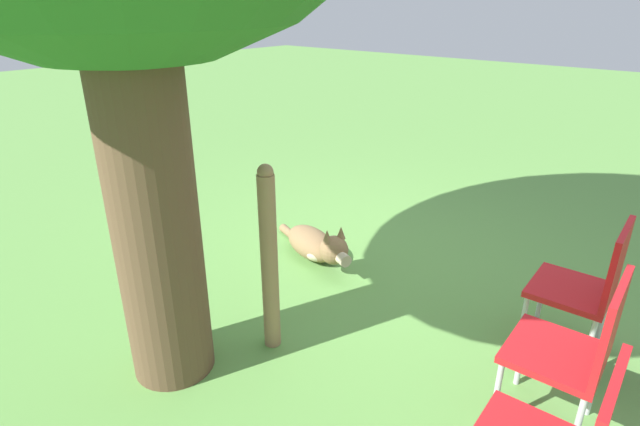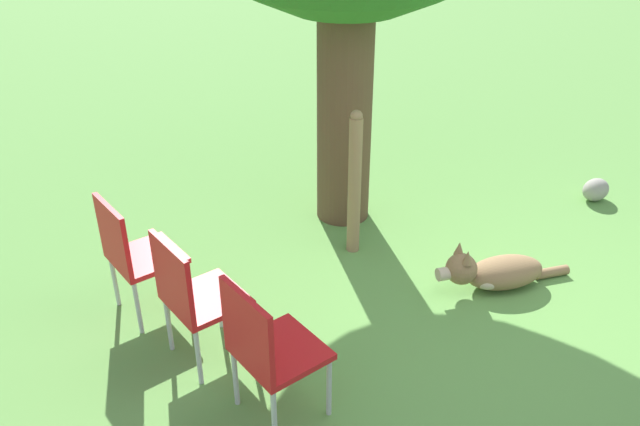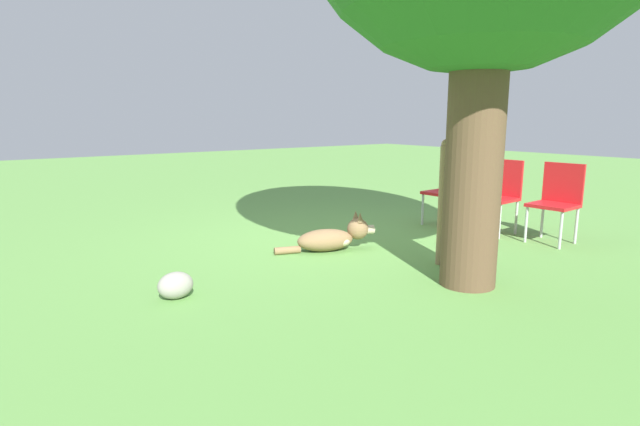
% 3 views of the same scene
% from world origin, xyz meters
% --- Properties ---
extents(ground_plane, '(30.00, 30.00, 0.00)m').
position_xyz_m(ground_plane, '(0.00, 0.00, 0.00)').
color(ground_plane, '#609947').
extents(dog, '(1.04, 0.50, 0.39)m').
position_xyz_m(dog, '(0.32, -0.19, 0.13)').
color(dog, olive).
rests_on(dog, ground_plane).
extents(fence_post, '(0.10, 0.10, 1.17)m').
position_xyz_m(fence_post, '(-0.18, 0.81, 0.59)').
color(fence_post, '#937551').
rests_on(fence_post, ground_plane).
extents(red_chair_0, '(0.44, 0.46, 0.87)m').
position_xyz_m(red_chair_0, '(-1.63, -0.29, 0.50)').
color(red_chair_0, red).
rests_on(red_chair_0, ground_plane).
extents(red_chair_1, '(0.44, 0.46, 0.87)m').
position_xyz_m(red_chair_1, '(-1.74, 0.36, 0.50)').
color(red_chair_1, red).
rests_on(red_chair_1, ground_plane).
extents(red_chair_2, '(0.44, 0.46, 0.87)m').
position_xyz_m(red_chair_2, '(-1.85, 1.01, 0.50)').
color(red_chair_2, red).
rests_on(red_chair_2, ground_plane).
extents(garden_rock, '(0.27, 0.20, 0.21)m').
position_xyz_m(garden_rock, '(2.16, 0.19, 0.10)').
color(garden_rock, gray).
rests_on(garden_rock, ground_plane).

